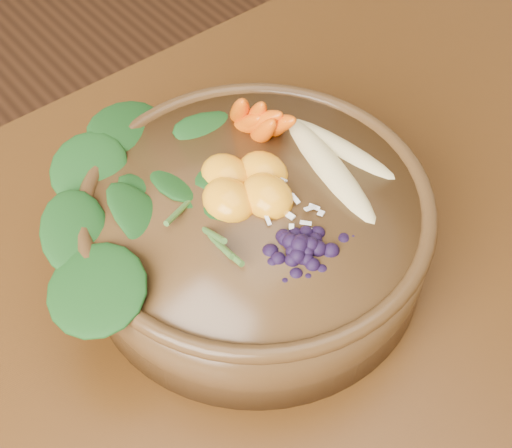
# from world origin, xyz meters

# --- Properties ---
(dining_table) EXTENTS (1.60, 0.90, 0.75)m
(dining_table) POSITION_xyz_m (0.00, 0.00, 0.66)
(dining_table) COLOR #331C0C
(dining_table) RESTS_ON ground
(stoneware_bowl) EXTENTS (0.34, 0.34, 0.08)m
(stoneware_bowl) POSITION_xyz_m (-0.11, 0.13, 0.79)
(stoneware_bowl) COLOR #4F3318
(stoneware_bowl) RESTS_ON dining_table
(kale_heap) EXTENTS (0.22, 0.20, 0.05)m
(kale_heap) POSITION_xyz_m (-0.15, 0.20, 0.86)
(kale_heap) COLOR #164514
(kale_heap) RESTS_ON stoneware_bowl
(carrot_cluster) EXTENTS (0.07, 0.07, 0.08)m
(carrot_cluster) POSITION_xyz_m (-0.05, 0.21, 0.87)
(carrot_cluster) COLOR #F15A04
(carrot_cluster) RESTS_ON stoneware_bowl
(banana_halves) EXTENTS (0.08, 0.17, 0.03)m
(banana_halves) POSITION_xyz_m (-0.02, 0.13, 0.85)
(banana_halves) COLOR #E0CC84
(banana_halves) RESTS_ON stoneware_bowl
(mandarin_cluster) EXTENTS (0.10, 0.11, 0.03)m
(mandarin_cluster) POSITION_xyz_m (-0.11, 0.15, 0.85)
(mandarin_cluster) COLOR orange
(mandarin_cluster) RESTS_ON stoneware_bowl
(blueberry_pile) EXTENTS (0.15, 0.12, 0.04)m
(blueberry_pile) POSITION_xyz_m (-0.11, 0.07, 0.85)
(blueberry_pile) COLOR black
(blueberry_pile) RESTS_ON stoneware_bowl
(coconut_flakes) EXTENTS (0.10, 0.08, 0.01)m
(coconut_flakes) POSITION_xyz_m (-0.11, 0.11, 0.84)
(coconut_flakes) COLOR white
(coconut_flakes) RESTS_ON stoneware_bowl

